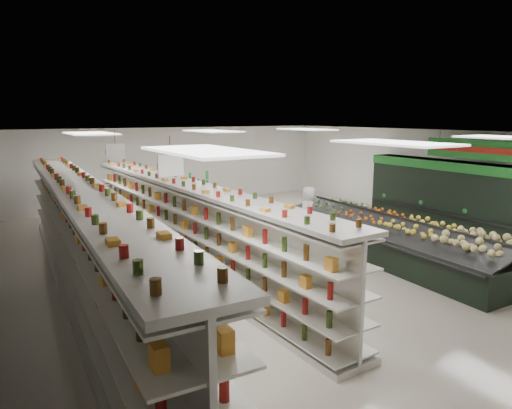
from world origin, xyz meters
TOP-DOWN VIEW (x-y plane):
  - floor at (0.00, 0.00)m, footprint 16.00×16.00m
  - ceiling at (0.00, 0.00)m, footprint 14.00×16.00m
  - wall_back at (0.00, 8.00)m, footprint 14.00×0.02m
  - wall_right at (7.00, 0.00)m, footprint 0.02×16.00m
  - produce_wall_case at (6.53, -1.50)m, footprint 0.93×8.00m
  - aisle_sign_near at (-3.80, -2.00)m, footprint 0.52×0.06m
  - aisle_sign_far at (-3.80, 2.00)m, footprint 0.52×0.06m
  - hortifruti_banner at (6.25, -1.50)m, footprint 0.12×3.20m
  - gondola_left at (-5.23, -0.71)m, footprint 1.57×13.26m
  - gondola_center at (-2.66, 0.17)m, footprint 1.29×11.98m
  - produce_island at (2.44, -2.00)m, footprint 2.90×7.26m
  - soda_endcap at (0.07, 5.81)m, footprint 1.30×1.04m
  - shopper_main at (0.18, -1.04)m, footprint 0.83×0.75m
  - shopper_background at (-3.35, 5.00)m, footprint 0.76×0.87m

SIDE VIEW (x-z plane):
  - floor at x=0.00m, z-range 0.00..0.00m
  - produce_island at x=2.44m, z-range -0.05..1.02m
  - soda_endcap at x=0.07m, z-range -0.02..1.43m
  - shopper_background at x=-3.35m, z-range 0.00..1.52m
  - shopper_main at x=0.18m, z-range 0.00..1.90m
  - gondola_center at x=-2.66m, z-range -0.08..1.99m
  - gondola_left at x=-5.23m, z-range -0.09..2.20m
  - produce_wall_case at x=6.53m, z-range 0.14..2.34m
  - wall_back at x=0.00m, z-range 0.00..3.20m
  - wall_right at x=7.00m, z-range 0.00..3.20m
  - hortifruti_banner at x=6.25m, z-range 2.18..3.13m
  - aisle_sign_near at x=-3.80m, z-range 2.38..3.13m
  - aisle_sign_far at x=-3.80m, z-range 2.38..3.13m
  - ceiling at x=0.00m, z-range 3.19..3.21m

